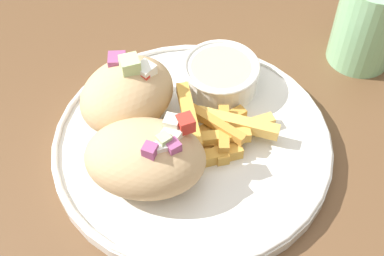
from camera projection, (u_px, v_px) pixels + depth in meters
name	position (u px, v px, depth m)	size (l,w,h in m)	color
table	(174.00, 178.00, 0.60)	(1.42, 1.42, 0.71)	brown
plate	(192.00, 143.00, 0.54)	(0.28, 0.28, 0.02)	white
pita_sandwich_near	(145.00, 158.00, 0.49)	(0.12, 0.10, 0.07)	tan
pita_sandwich_far	(127.00, 94.00, 0.53)	(0.13, 0.13, 0.08)	tan
fries_pile	(213.00, 133.00, 0.53)	(0.13, 0.09, 0.04)	gold
sauce_ramekin	(221.00, 74.00, 0.57)	(0.08, 0.08, 0.03)	white
water_glass	(367.00, 26.00, 0.60)	(0.07, 0.07, 0.10)	#8CCC93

